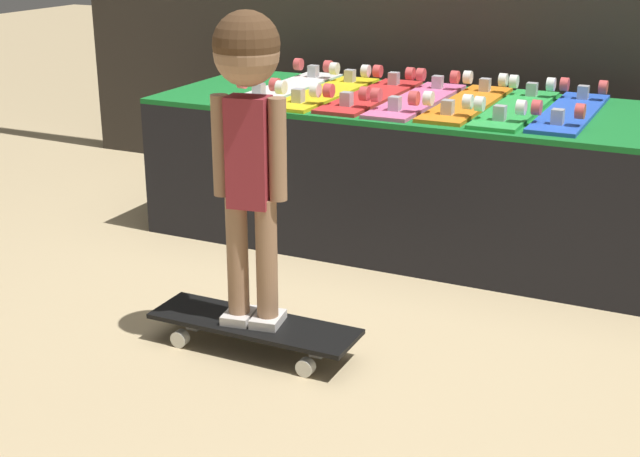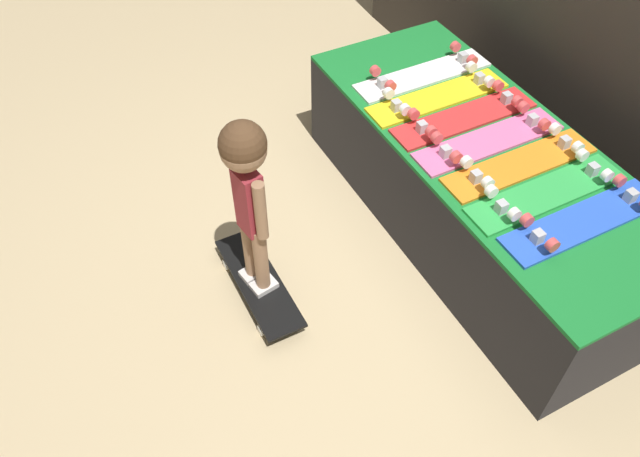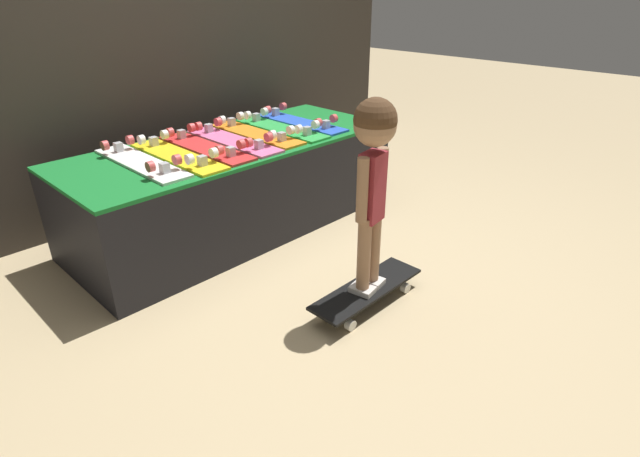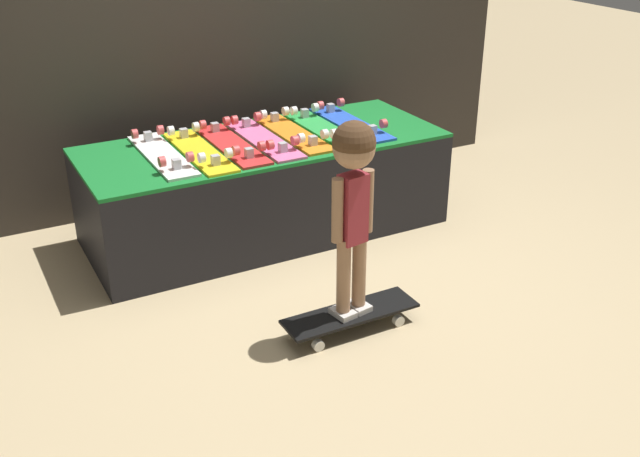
{
  "view_description": "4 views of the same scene",
  "coord_description": "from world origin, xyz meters",
  "px_view_note": "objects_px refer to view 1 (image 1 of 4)",
  "views": [
    {
      "loc": [
        1.12,
        -2.69,
        1.23
      ],
      "look_at": [
        -0.05,
        -0.22,
        0.28
      ],
      "focal_mm": 50.0,
      "sensor_mm": 36.0,
      "label": 1
    },
    {
      "loc": [
        1.61,
        -1.15,
        2.39
      ],
      "look_at": [
        -0.06,
        -0.29,
        0.34
      ],
      "focal_mm": 35.0,
      "sensor_mm": 36.0,
      "label": 2
    },
    {
      "loc": [
        -1.71,
        -1.84,
        1.43
      ],
      "look_at": [
        -0.04,
        -0.21,
        0.26
      ],
      "focal_mm": 28.0,
      "sensor_mm": 36.0,
      "label": 3
    },
    {
      "loc": [
        -1.61,
        -3.1,
        1.92
      ],
      "look_at": [
        -0.02,
        -0.16,
        0.32
      ],
      "focal_mm": 42.0,
      "sensor_mm": 36.0,
      "label": 4
    }
  ],
  "objects_px": {
    "skateboard_yellow_on_rack": "(326,90)",
    "child": "(248,111)",
    "skateboard_red_on_rack": "(371,94)",
    "skateboard_on_floor": "(254,327)",
    "skateboard_green_on_rack": "(516,106)",
    "skateboard_blue_on_rack": "(571,110)",
    "skateboard_orange_on_rack": "(467,101)",
    "skateboard_pink_on_rack": "(417,98)",
    "skateboard_white_on_rack": "(288,85)"
  },
  "relations": [
    {
      "from": "skateboard_white_on_rack",
      "to": "skateboard_yellow_on_rack",
      "type": "xyz_separation_m",
      "value": [
        0.19,
        -0.04,
        0.0
      ]
    },
    {
      "from": "skateboard_blue_on_rack",
      "to": "skateboard_red_on_rack",
      "type": "bearing_deg",
      "value": -178.33
    },
    {
      "from": "skateboard_green_on_rack",
      "to": "child",
      "type": "xyz_separation_m",
      "value": [
        -0.48,
        -1.14,
        0.15
      ]
    },
    {
      "from": "skateboard_blue_on_rack",
      "to": "child",
      "type": "bearing_deg",
      "value": -120.06
    },
    {
      "from": "skateboard_white_on_rack",
      "to": "child",
      "type": "bearing_deg",
      "value": -67.53
    },
    {
      "from": "skateboard_yellow_on_rack",
      "to": "child",
      "type": "distance_m",
      "value": 1.17
    },
    {
      "from": "skateboard_red_on_rack",
      "to": "skateboard_on_floor",
      "type": "xyz_separation_m",
      "value": [
        0.1,
        -1.14,
        -0.5
      ]
    },
    {
      "from": "skateboard_yellow_on_rack",
      "to": "skateboard_orange_on_rack",
      "type": "xyz_separation_m",
      "value": [
        0.58,
        0.03,
        0.0
      ]
    },
    {
      "from": "skateboard_white_on_rack",
      "to": "skateboard_on_floor",
      "type": "xyz_separation_m",
      "value": [
        0.48,
        -1.16,
        -0.5
      ]
    },
    {
      "from": "skateboard_pink_on_rack",
      "to": "skateboard_green_on_rack",
      "type": "height_order",
      "value": "same"
    },
    {
      "from": "skateboard_white_on_rack",
      "to": "skateboard_orange_on_rack",
      "type": "bearing_deg",
      "value": -0.41
    },
    {
      "from": "skateboard_on_floor",
      "to": "skateboard_yellow_on_rack",
      "type": "bearing_deg",
      "value": 104.42
    },
    {
      "from": "skateboard_green_on_rack",
      "to": "skateboard_blue_on_rack",
      "type": "height_order",
      "value": "same"
    },
    {
      "from": "skateboard_red_on_rack",
      "to": "skateboard_on_floor",
      "type": "relative_size",
      "value": 1.15
    },
    {
      "from": "skateboard_pink_on_rack",
      "to": "skateboard_orange_on_rack",
      "type": "height_order",
      "value": "same"
    },
    {
      "from": "skateboard_white_on_rack",
      "to": "skateboard_orange_on_rack",
      "type": "xyz_separation_m",
      "value": [
        0.77,
        -0.01,
        0.0
      ]
    },
    {
      "from": "skateboard_red_on_rack",
      "to": "skateboard_orange_on_rack",
      "type": "height_order",
      "value": "same"
    },
    {
      "from": "skateboard_green_on_rack",
      "to": "skateboard_on_floor",
      "type": "height_order",
      "value": "skateboard_green_on_rack"
    },
    {
      "from": "skateboard_white_on_rack",
      "to": "child",
      "type": "xyz_separation_m",
      "value": [
        0.48,
        -1.16,
        0.15
      ]
    },
    {
      "from": "skateboard_white_on_rack",
      "to": "skateboard_green_on_rack",
      "type": "relative_size",
      "value": 1.0
    },
    {
      "from": "skateboard_yellow_on_rack",
      "to": "skateboard_orange_on_rack",
      "type": "height_order",
      "value": "same"
    },
    {
      "from": "skateboard_orange_on_rack",
      "to": "skateboard_blue_on_rack",
      "type": "relative_size",
      "value": 1.0
    },
    {
      "from": "skateboard_white_on_rack",
      "to": "skateboard_red_on_rack",
      "type": "bearing_deg",
      "value": -3.4
    },
    {
      "from": "skateboard_yellow_on_rack",
      "to": "skateboard_blue_on_rack",
      "type": "distance_m",
      "value": 0.96
    },
    {
      "from": "skateboard_green_on_rack",
      "to": "skateboard_blue_on_rack",
      "type": "relative_size",
      "value": 1.0
    },
    {
      "from": "skateboard_green_on_rack",
      "to": "skateboard_on_floor",
      "type": "distance_m",
      "value": 1.33
    },
    {
      "from": "skateboard_pink_on_rack",
      "to": "child",
      "type": "bearing_deg",
      "value": -94.82
    },
    {
      "from": "skateboard_pink_on_rack",
      "to": "skateboard_orange_on_rack",
      "type": "distance_m",
      "value": 0.19
    },
    {
      "from": "skateboard_green_on_rack",
      "to": "skateboard_on_floor",
      "type": "xyz_separation_m",
      "value": [
        -0.48,
        -1.14,
        -0.5
      ]
    },
    {
      "from": "skateboard_on_floor",
      "to": "child",
      "type": "relative_size",
      "value": 0.71
    },
    {
      "from": "skateboard_blue_on_rack",
      "to": "child",
      "type": "relative_size",
      "value": 0.81
    },
    {
      "from": "child",
      "to": "skateboard_pink_on_rack",
      "type": "bearing_deg",
      "value": 75.88
    },
    {
      "from": "skateboard_yellow_on_rack",
      "to": "child",
      "type": "xyz_separation_m",
      "value": [
        0.29,
        -1.12,
        0.15
      ]
    },
    {
      "from": "skateboard_green_on_rack",
      "to": "skateboard_on_floor",
      "type": "relative_size",
      "value": 1.15
    },
    {
      "from": "skateboard_yellow_on_rack",
      "to": "skateboard_red_on_rack",
      "type": "xyz_separation_m",
      "value": [
        0.19,
        0.02,
        0.0
      ]
    },
    {
      "from": "skateboard_orange_on_rack",
      "to": "child",
      "type": "bearing_deg",
      "value": -103.98
    },
    {
      "from": "skateboard_white_on_rack",
      "to": "skateboard_yellow_on_rack",
      "type": "distance_m",
      "value": 0.2
    },
    {
      "from": "skateboard_green_on_rack",
      "to": "skateboard_pink_on_rack",
      "type": "bearing_deg",
      "value": -179.6
    },
    {
      "from": "child",
      "to": "skateboard_blue_on_rack",
      "type": "bearing_deg",
      "value": 50.64
    },
    {
      "from": "skateboard_white_on_rack",
      "to": "skateboard_red_on_rack",
      "type": "relative_size",
      "value": 1.0
    },
    {
      "from": "skateboard_yellow_on_rack",
      "to": "child",
      "type": "height_order",
      "value": "child"
    },
    {
      "from": "skateboard_white_on_rack",
      "to": "skateboard_blue_on_rack",
      "type": "height_order",
      "value": "same"
    },
    {
      "from": "skateboard_white_on_rack",
      "to": "skateboard_green_on_rack",
      "type": "xyz_separation_m",
      "value": [
        0.96,
        -0.02,
        0.0
      ]
    },
    {
      "from": "skateboard_yellow_on_rack",
      "to": "skateboard_red_on_rack",
      "type": "distance_m",
      "value": 0.19
    },
    {
      "from": "skateboard_green_on_rack",
      "to": "child",
      "type": "relative_size",
      "value": 0.81
    },
    {
      "from": "skateboard_pink_on_rack",
      "to": "skateboard_green_on_rack",
      "type": "relative_size",
      "value": 1.0
    },
    {
      "from": "skateboard_blue_on_rack",
      "to": "child",
      "type": "xyz_separation_m",
      "value": [
        -0.67,
        -1.16,
        0.15
      ]
    },
    {
      "from": "skateboard_orange_on_rack",
      "to": "child",
      "type": "height_order",
      "value": "child"
    },
    {
      "from": "skateboard_pink_on_rack",
      "to": "skateboard_blue_on_rack",
      "type": "distance_m",
      "value": 0.58
    },
    {
      "from": "skateboard_orange_on_rack",
      "to": "skateboard_green_on_rack",
      "type": "distance_m",
      "value": 0.19
    }
  ]
}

